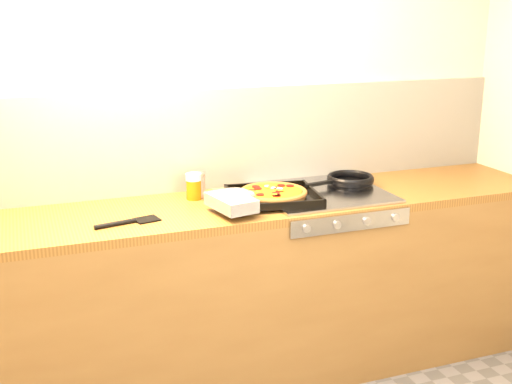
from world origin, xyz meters
name	(u,v)px	position (x,y,z in m)	size (l,w,h in m)	color
room_shell	(216,139)	(0.00, 1.39, 1.15)	(3.20, 3.20, 3.20)	white
counter_run	(235,292)	(0.00, 1.10, 0.45)	(3.20, 0.62, 0.90)	brown
stovetop	(321,193)	(0.45, 1.10, 0.91)	(0.60, 0.56, 0.02)	#9E9EA4
pizza_on_tray	(261,196)	(0.11, 1.03, 0.94)	(0.57, 0.45, 0.07)	black
frying_pan	(350,180)	(0.64, 1.16, 0.94)	(0.41, 0.28, 0.04)	black
tomato_can	(197,185)	(-0.14, 1.26, 0.96)	(0.10, 0.10, 0.12)	#AF190E
juice_glass	(194,186)	(-0.16, 1.23, 0.96)	(0.09, 0.09, 0.13)	#C7640B
wooden_spoon	(247,188)	(0.13, 1.31, 0.91)	(0.30, 0.05, 0.02)	#A67846
black_spatula	(129,222)	(-0.51, 0.97, 0.91)	(0.29, 0.11, 0.02)	black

